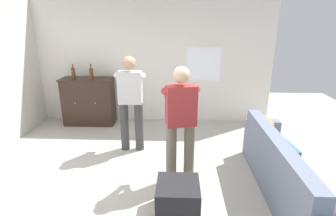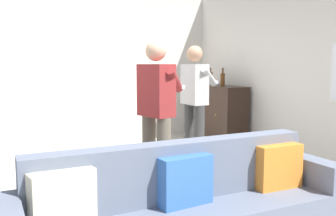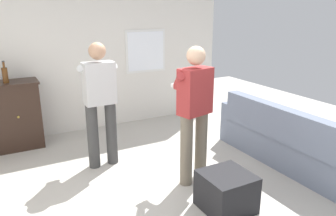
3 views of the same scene
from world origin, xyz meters
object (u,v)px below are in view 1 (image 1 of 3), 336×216
Objects in this scene: sideboard_cabinet at (89,101)px; bottle_wine_green at (91,73)px; person_standing_left at (131,100)px; person_standing_right at (181,120)px; couch at (285,176)px; ottoman at (178,199)px; bottle_liquor_amber at (73,73)px.

sideboard_cabinet is 3.53× the size of bottle_wine_green.
sideboard_cabinet is 0.67× the size of person_standing_left.
person_standing_right is (2.03, -2.16, 0.41)m from sideboard_cabinet.
ottoman is (-1.37, -0.33, -0.13)m from couch.
person_standing_left is at bearing 131.79° from person_standing_right.
person_standing_left reaches higher than couch.
couch is at bearing -15.23° from person_standing_right.
sideboard_cabinet is at bearing 159.84° from bottle_wine_green.
couch is at bearing 13.71° from ottoman.
bottle_liquor_amber is at bearing 128.89° from ottoman.
person_standing_left is at bearing -47.86° from bottle_wine_green.
bottle_liquor_amber is 0.19× the size of person_standing_right.
person_standing_left reaches higher than sideboard_cabinet.
couch is 1.53× the size of person_standing_right.
person_standing_left is at bearing 116.68° from ottoman.
couch is 8.21× the size of bottle_liquor_amber.
sideboard_cabinet is 2.22× the size of ottoman.
person_standing_left reaches higher than bottle_liquor_amber.
person_standing_left is at bearing -38.75° from bottle_liquor_amber.
ottoman is (2.26, -2.81, -0.96)m from bottle_liquor_amber.
couch is at bearing -31.00° from person_standing_left.
person_standing_left is (1.43, -1.15, -0.23)m from bottle_liquor_amber.
bottle_wine_green reaches higher than bottle_liquor_amber.
couch is at bearing -36.78° from sideboard_cabinet.
sideboard_cabinet reaches higher than ottoman.
bottle_wine_green is 0.19× the size of person_standing_left.
ottoman is 1.01m from person_standing_right.
sideboard_cabinet is at bearing 143.22° from couch.
person_standing_left is (1.04, -1.15, -0.23)m from bottle_wine_green.
person_standing_left is at bearing 149.00° from couch.
person_standing_left is 1.00× the size of person_standing_right.
bottle_wine_green is 1.57m from person_standing_left.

